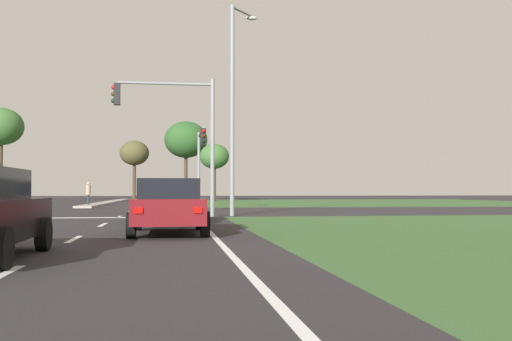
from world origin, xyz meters
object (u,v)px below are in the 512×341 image
Objects in this scene: traffic_signal_far_right at (200,152)px; pedestrian_at_median at (88,191)px; car_maroon_fourth at (169,205)px; treeline_fifth at (214,157)px; traffic_signal_near_right at (178,122)px; treeline_fourth at (134,154)px; treeline_sixth at (186,140)px; street_lamp_second at (234,99)px; treeline_third at (1,127)px; car_grey_near at (167,202)px.

traffic_signal_far_right is 10.93m from pedestrian_at_median.
treeline_fifth is (4.80, 49.16, 4.16)m from car_maroon_fourth.
treeline_fourth is at bearing 95.96° from traffic_signal_near_right.
treeline_fifth is (8.99, -4.39, -0.56)m from treeline_fourth.
traffic_signal_far_right is 33.00m from treeline_fourth.
traffic_signal_near_right is 39.19m from treeline_fifth.
pedestrian_at_median is 0.18× the size of treeline_sixth.
street_lamp_second is (1.03, -10.36, 1.80)m from traffic_signal_far_right.
treeline_third reaches higher than street_lamp_second.
street_lamp_second reaches higher than traffic_signal_near_right.
treeline_fourth is at bearing 94.91° from car_grey_near.
traffic_signal_far_right is 37.49m from treeline_third.
street_lamp_second reaches higher than car_maroon_fourth.
treeline_fifth is at bearing 83.60° from car_grey_near.
treeline_third is (-18.60, 52.23, 7.45)m from car_maroon_fourth.
treeline_fifth is at bearing -26.03° from treeline_fourth.
car_maroon_fourth is 55.94m from treeline_third.
car_grey_near is 2.73× the size of pedestrian_at_median.
car_grey_near is at bearing -96.40° from treeline_fifth.
street_lamp_second is at bearing 11.46° from pedestrian_at_median.
pedestrian_at_median is (-7.83, 7.22, -2.44)m from traffic_signal_far_right.
treeline_fourth is at bearing 5.23° from treeline_third.
car_maroon_fourth is 0.65× the size of treeline_fourth.
car_grey_near is at bearing -97.20° from traffic_signal_far_right.
treeline_fifth is (10.75, 20.77, 3.78)m from pedestrian_at_median.
pedestrian_at_median is (-5.95, 28.39, 0.38)m from car_maroon_fourth.
treeline_fifth is at bearing -57.34° from treeline_sixth.
treeline_fourth is at bearing 153.97° from treeline_fifth.
traffic_signal_near_right is at bearing 3.79° from pedestrian_at_median.
treeline_third is at bearing -175.34° from treeline_sixth.
traffic_signal_far_right is 0.56× the size of treeline_third.
car_grey_near reaches higher than car_maroon_fourth.
car_maroon_fourth is at bearing -91.88° from treeline_sixth.
car_maroon_fourth is at bearing -95.58° from treeline_fifth.
treeline_third is (-18.53, 46.57, 7.44)m from car_grey_near.
car_maroon_fourth is 0.72× the size of treeline_fifth.
treeline_fifth is at bearing 83.45° from traffic_signal_near_right.
traffic_signal_far_right is at bearing 81.95° from traffic_signal_near_right.
car_grey_near is 50.67m from treeline_third.
car_grey_near is 0.71× the size of treeline_fifth.
traffic_signal_near_right reaches higher than pedestrian_at_median.
treeline_fifth reaches higher than traffic_signal_near_right.
car_grey_near is at bearing -68.31° from treeline_third.
treeline_fourth is 1.10× the size of treeline_fifth.
pedestrian_at_median is 23.69m from treeline_fifth.
treeline_fourth is at bearing 99.44° from street_lamp_second.
street_lamp_second is 1.04× the size of treeline_sixth.
treeline_sixth is at bearing 88.12° from car_maroon_fourth.
treeline_sixth is (20.37, 1.66, -1.05)m from treeline_third.
traffic_signal_near_right is at bearing -91.88° from treeline_sixth.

